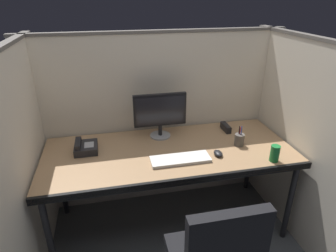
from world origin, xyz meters
name	(u,v)px	position (x,y,z in m)	size (l,w,h in m)	color
ground_plane	(177,250)	(0.00, 0.00, 0.00)	(8.00, 8.00, 0.00)	#4C5156
cubicle_partition_rear	(159,121)	(0.00, 0.74, 0.79)	(2.21, 0.06, 1.57)	beige
cubicle_partition_left	(27,166)	(-0.99, 0.20, 0.79)	(0.06, 1.41, 1.57)	beige
cubicle_partition_right	(294,137)	(0.99, 0.20, 0.79)	(0.06, 1.41, 1.57)	beige
desk	(170,156)	(0.00, 0.29, 0.69)	(1.90, 0.80, 0.74)	#997551
monitor_center	(160,113)	(-0.02, 0.54, 0.96)	(0.43, 0.17, 0.37)	gray
keyboard_main	(180,159)	(0.04, 0.13, 0.75)	(0.43, 0.15, 0.02)	silver
computer_mouse	(218,153)	(0.34, 0.14, 0.76)	(0.06, 0.10, 0.04)	black
soda_can	(275,153)	(0.70, -0.01, 0.80)	(0.07, 0.07, 0.12)	#197233
desk_phone	(85,147)	(-0.63, 0.42, 0.77)	(0.17, 0.19, 0.09)	black
pen_cup	(239,140)	(0.55, 0.26, 0.79)	(0.08, 0.08, 0.17)	#4C4742
red_stapler	(226,127)	(0.56, 0.53, 0.77)	(0.04, 0.15, 0.06)	black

